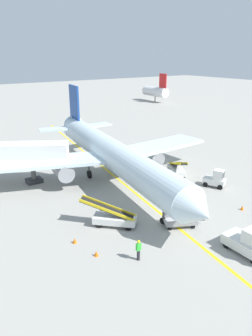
{
  "coord_description": "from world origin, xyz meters",
  "views": [
    {
      "loc": [
        -18.01,
        -19.66,
        14.51
      ],
      "look_at": [
        0.54,
        7.57,
        2.5
      ],
      "focal_mm": 33.63,
      "sensor_mm": 36.0,
      "label": 1
    }
  ],
  "objects_px": {
    "safety_cone_nose_right": "(75,241)",
    "safety_cone_wingtip_left": "(96,253)",
    "safety_cone_wingtip_right": "(144,158)",
    "ground_crew_wing_walker": "(156,181)",
    "safety_cone_nose_left": "(242,208)",
    "airliner": "(110,152)",
    "belt_loader_aft_hold": "(177,169)",
    "baggage_cart_loaded": "(180,221)",
    "baggage_tug_near_wing": "(216,179)",
    "belt_loader_forward_hold": "(113,217)",
    "jet_bridge": "(4,155)",
    "ground_crew_marshaller": "(139,249)",
    "pushback_tug": "(250,243)"
  },
  "relations": [
    {
      "from": "belt_loader_forward_hold",
      "to": "safety_cone_nose_right",
      "type": "xyz_separation_m",
      "value": [
        -4.12,
        -0.62,
        -0.56
      ]
    },
    {
      "from": "belt_loader_aft_hold",
      "to": "baggage_cart_loaded",
      "type": "xyz_separation_m",
      "value": [
        -8.55,
        -9.64,
        -0.31
      ]
    },
    {
      "from": "baggage_cart_loaded",
      "to": "jet_bridge",
      "type": "bearing_deg",
      "value": 118.25
    },
    {
      "from": "safety_cone_wingtip_left",
      "to": "baggage_tug_near_wing",
      "type": "bearing_deg",
      "value": 12.24
    },
    {
      "from": "belt_loader_aft_hold",
      "to": "ground_crew_wing_walker",
      "type": "xyz_separation_m",
      "value": [
        -5.03,
        -2.07,
        0.13
      ]
    },
    {
      "from": "baggage_cart_loaded",
      "to": "safety_cone_wingtip_right",
      "type": "bearing_deg",
      "value": 62.46
    },
    {
      "from": "airliner",
      "to": "ground_crew_wing_walker",
      "type": "distance_m",
      "value": 6.66
    },
    {
      "from": "belt_loader_forward_hold",
      "to": "belt_loader_aft_hold",
      "type": "bearing_deg",
      "value": 24.84
    },
    {
      "from": "jet_bridge",
      "to": "baggage_tug_near_wing",
      "type": "relative_size",
      "value": 4.54
    },
    {
      "from": "ground_crew_wing_walker",
      "to": "safety_cone_nose_right",
      "type": "relative_size",
      "value": 3.86
    },
    {
      "from": "ground_crew_wing_walker",
      "to": "safety_cone_nose_left",
      "type": "height_order",
      "value": "ground_crew_wing_walker"
    },
    {
      "from": "ground_crew_marshaller",
      "to": "safety_cone_wingtip_right",
      "type": "distance_m",
      "value": 23.59
    },
    {
      "from": "airliner",
      "to": "baggage_cart_loaded",
      "type": "height_order",
      "value": "airliner"
    },
    {
      "from": "belt_loader_aft_hold",
      "to": "baggage_cart_loaded",
      "type": "distance_m",
      "value": 12.89
    },
    {
      "from": "pushback_tug",
      "to": "safety_cone_nose_right",
      "type": "distance_m",
      "value": 13.74
    },
    {
      "from": "safety_cone_nose_right",
      "to": "safety_cone_wingtip_left",
      "type": "relative_size",
      "value": 1.0
    },
    {
      "from": "belt_loader_aft_hold",
      "to": "safety_cone_wingtip_left",
      "type": "bearing_deg",
      "value": -151.07
    },
    {
      "from": "airliner",
      "to": "ground_crew_marshaller",
      "type": "height_order",
      "value": "airliner"
    },
    {
      "from": "baggage_cart_loaded",
      "to": "belt_loader_aft_hold",
      "type": "bearing_deg",
      "value": 48.42
    },
    {
      "from": "baggage_cart_loaded",
      "to": "safety_cone_nose_left",
      "type": "xyz_separation_m",
      "value": [
        7.24,
        -1.2,
        -0.25
      ]
    },
    {
      "from": "airliner",
      "to": "belt_loader_aft_hold",
      "type": "xyz_separation_m",
      "value": [
        7.78,
        -3.45,
        -2.64
      ]
    },
    {
      "from": "baggage_tug_near_wing",
      "to": "belt_loader_aft_hold",
      "type": "distance_m",
      "value": 5.55
    },
    {
      "from": "pushback_tug",
      "to": "safety_cone_wingtip_left",
      "type": "relative_size",
      "value": 8.19
    },
    {
      "from": "belt_loader_forward_hold",
      "to": "safety_cone_nose_left",
      "type": "relative_size",
      "value": 10.15
    },
    {
      "from": "pushback_tug",
      "to": "safety_cone_nose_left",
      "type": "height_order",
      "value": "pushback_tug"
    },
    {
      "from": "safety_cone_wingtip_left",
      "to": "safety_cone_wingtip_right",
      "type": "height_order",
      "value": "same"
    },
    {
      "from": "baggage_tug_near_wing",
      "to": "belt_loader_aft_hold",
      "type": "height_order",
      "value": "belt_loader_aft_hold"
    },
    {
      "from": "belt_loader_forward_hold",
      "to": "ground_crew_marshaller",
      "type": "xyz_separation_m",
      "value": [
        -1.16,
        -5.34,
        0.13
      ]
    },
    {
      "from": "ground_crew_marshaller",
      "to": "belt_loader_aft_hold",
      "type": "bearing_deg",
      "value": 38.42
    },
    {
      "from": "ground_crew_marshaller",
      "to": "safety_cone_nose_right",
      "type": "relative_size",
      "value": 3.86
    },
    {
      "from": "pushback_tug",
      "to": "baggage_tug_near_wing",
      "type": "distance_m",
      "value": 13.02
    },
    {
      "from": "jet_bridge",
      "to": "baggage_cart_loaded",
      "type": "xyz_separation_m",
      "value": [
        10.09,
        -18.78,
        -3.07
      ]
    },
    {
      "from": "ground_crew_marshaller",
      "to": "safety_cone_wingtip_right",
      "type": "xyz_separation_m",
      "value": [
        14.64,
        18.49,
        -0.69
      ]
    },
    {
      "from": "safety_cone_wingtip_left",
      "to": "safety_cone_wingtip_right",
      "type": "bearing_deg",
      "value": 43.8
    },
    {
      "from": "airliner",
      "to": "ground_crew_marshaller",
      "type": "xyz_separation_m",
      "value": [
        -6.75,
        -14.98,
        -2.51
      ]
    },
    {
      "from": "jet_bridge",
      "to": "baggage_tug_near_wing",
      "type": "distance_m",
      "value": 24.6
    },
    {
      "from": "pushback_tug",
      "to": "safety_cone_nose_right",
      "type": "height_order",
      "value": "pushback_tug"
    },
    {
      "from": "belt_loader_aft_hold",
      "to": "safety_cone_wingtip_left",
      "type": "height_order",
      "value": "belt_loader_aft_hold"
    },
    {
      "from": "safety_cone_wingtip_right",
      "to": "jet_bridge",
      "type": "bearing_deg",
      "value": 173.38
    },
    {
      "from": "pushback_tug",
      "to": "baggage_tug_near_wing",
      "type": "relative_size",
      "value": 1.32
    },
    {
      "from": "safety_cone_nose_left",
      "to": "safety_cone_wingtip_right",
      "type": "relative_size",
      "value": 1.0
    },
    {
      "from": "belt_loader_forward_hold",
      "to": "safety_cone_nose_right",
      "type": "distance_m",
      "value": 4.2
    },
    {
      "from": "belt_loader_aft_hold",
      "to": "ground_crew_marshaller",
      "type": "distance_m",
      "value": 18.55
    },
    {
      "from": "safety_cone_nose_right",
      "to": "belt_loader_forward_hold",
      "type": "bearing_deg",
      "value": 8.51
    },
    {
      "from": "baggage_tug_near_wing",
      "to": "safety_cone_nose_right",
      "type": "xyz_separation_m",
      "value": [
        -18.48,
        -1.35,
        -0.71
      ]
    },
    {
      "from": "baggage_cart_loaded",
      "to": "safety_cone_nose_right",
      "type": "height_order",
      "value": "baggage_cart_loaded"
    },
    {
      "from": "ground_crew_wing_walker",
      "to": "safety_cone_wingtip_right",
      "type": "relative_size",
      "value": 3.86
    },
    {
      "from": "belt_loader_aft_hold",
      "to": "pushback_tug",
      "type": "bearing_deg",
      "value": -114.18
    },
    {
      "from": "baggage_tug_near_wing",
      "to": "safety_cone_nose_left",
      "type": "height_order",
      "value": "baggage_tug_near_wing"
    },
    {
      "from": "belt_loader_aft_hold",
      "to": "safety_cone_wingtip_right",
      "type": "relative_size",
      "value": 11.38
    }
  ]
}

